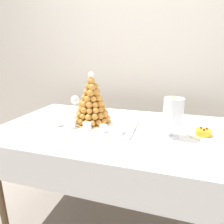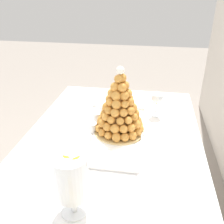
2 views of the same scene
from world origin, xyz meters
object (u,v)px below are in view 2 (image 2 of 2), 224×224
at_px(dessert_cup_centre, 92,128).
at_px(macaron_goblet, 71,178).
at_px(dessert_cup_mid_right, 87,139).
at_px(dessert_cup_mid_left, 97,117).
at_px(serving_tray, 111,133).
at_px(dessert_cup_right, 84,152).
at_px(croquembouche, 120,107).
at_px(dessert_cup_left, 104,109).
at_px(wine_glass, 157,99).

relative_size(dessert_cup_centre, macaron_goblet, 0.23).
bearing_deg(dessert_cup_mid_right, dessert_cup_mid_left, 179.13).
height_order(serving_tray, dessert_cup_right, dessert_cup_right).
bearing_deg(dessert_cup_centre, croquembouche, 99.11).
relative_size(dessert_cup_left, dessert_cup_right, 0.99).
distance_m(serving_tray, dessert_cup_mid_right, 0.16).
xyz_separation_m(croquembouche, dessert_cup_mid_left, (-0.09, -0.14, -0.12)).
bearing_deg(croquembouche, macaron_goblet, -8.63).
relative_size(dessert_cup_centre, dessert_cup_right, 0.92).
bearing_deg(dessert_cup_right, serving_tray, 158.61).
xyz_separation_m(dessert_cup_mid_right, macaron_goblet, (0.42, 0.06, 0.13)).
relative_size(dessert_cup_mid_left, dessert_cup_mid_right, 1.14).
distance_m(dessert_cup_mid_left, wine_glass, 0.38).
xyz_separation_m(croquembouche, dessert_cup_mid_right, (0.14, -0.15, -0.12)).
xyz_separation_m(serving_tray, croquembouche, (-0.02, 0.05, 0.15)).
bearing_deg(dessert_cup_mid_left, dessert_cup_left, 171.27).
relative_size(croquembouche, wine_glass, 2.32).
height_order(serving_tray, croquembouche, croquembouche).
distance_m(serving_tray, macaron_goblet, 0.56).
bearing_deg(serving_tray, macaron_goblet, -4.21).
distance_m(croquembouche, macaron_goblet, 0.56).
distance_m(croquembouche, dessert_cup_right, 0.30).
bearing_deg(dessert_cup_mid_right, serving_tray, 138.98).
distance_m(dessert_cup_centre, dessert_cup_mid_right, 0.11).
xyz_separation_m(dessert_cup_mid_left, dessert_cup_centre, (0.11, -0.00, -0.00)).
bearing_deg(dessert_cup_mid_right, wine_glass, 137.49).
height_order(croquembouche, dessert_cup_centre, croquembouche).
xyz_separation_m(serving_tray, dessert_cup_mid_left, (-0.11, -0.10, 0.03)).
bearing_deg(croquembouche, dessert_cup_mid_right, -47.02).
relative_size(macaron_goblet, wine_glass, 1.60).
bearing_deg(dessert_cup_right, croquembouche, 151.43).
distance_m(dessert_cup_left, macaron_goblet, 0.77).
xyz_separation_m(serving_tray, dessert_cup_right, (0.22, -0.09, 0.02)).
bearing_deg(dessert_cup_centre, serving_tray, 92.41).
xyz_separation_m(croquembouche, dessert_cup_right, (0.24, -0.13, -0.12)).
xyz_separation_m(dessert_cup_mid_left, macaron_goblet, (0.64, 0.06, 0.12)).
relative_size(dessert_cup_left, dessert_cup_centre, 1.07).
distance_m(croquembouche, dessert_cup_left, 0.27).
height_order(croquembouche, dessert_cup_right, croquembouche).
relative_size(dessert_cup_centre, wine_glass, 0.36).
xyz_separation_m(serving_tray, dessert_cup_centre, (0.00, -0.10, 0.03)).
relative_size(croquembouche, dessert_cup_right, 5.86).
bearing_deg(macaron_goblet, dessert_cup_centre, -173.09).
bearing_deg(dessert_cup_mid_right, macaron_goblet, 8.61).
xyz_separation_m(macaron_goblet, wine_glass, (-0.79, 0.28, -0.04)).
bearing_deg(wine_glass, croquembouche, -39.49).
height_order(croquembouche, macaron_goblet, croquembouche).
height_order(dessert_cup_left, dessert_cup_mid_right, dessert_cup_left).
distance_m(dessert_cup_mid_right, macaron_goblet, 0.44).
distance_m(croquembouche, dessert_cup_mid_left, 0.21).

